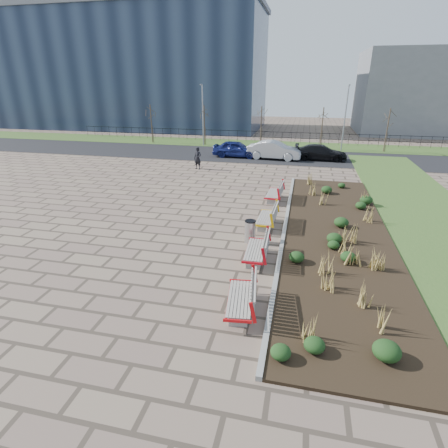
% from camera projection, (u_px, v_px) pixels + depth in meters
% --- Properties ---
extents(ground, '(120.00, 120.00, 0.00)m').
position_uv_depth(ground, '(164.00, 275.00, 12.45)').
color(ground, '#766451').
rests_on(ground, ground).
extents(planting_bed, '(4.50, 18.00, 0.10)m').
position_uv_depth(planting_bed, '(337.00, 234.00, 15.65)').
color(planting_bed, black).
rests_on(planting_bed, ground).
extents(planting_curb, '(0.16, 18.00, 0.15)m').
position_uv_depth(planting_curb, '(285.00, 229.00, 16.12)').
color(planting_curb, gray).
rests_on(planting_curb, ground).
extents(grass_verge_far, '(80.00, 5.00, 0.04)m').
position_uv_depth(grass_verge_far, '(262.00, 144.00, 37.68)').
color(grass_verge_far, '#33511E').
rests_on(grass_verge_far, ground).
extents(road, '(80.00, 7.00, 0.02)m').
position_uv_depth(road, '(254.00, 155.00, 32.27)').
color(road, black).
rests_on(road, ground).
extents(bench_a, '(1.15, 2.19, 1.00)m').
position_uv_depth(bench_a, '(240.00, 297.00, 10.32)').
color(bench_a, red).
rests_on(bench_a, ground).
extents(bench_b, '(0.95, 2.12, 1.00)m').
position_uv_depth(bench_b, '(256.00, 248.00, 13.29)').
color(bench_b, red).
rests_on(bench_b, ground).
extents(bench_c, '(0.98, 2.13, 1.00)m').
position_uv_depth(bench_c, '(266.00, 216.00, 16.42)').
color(bench_c, yellow).
rests_on(bench_c, ground).
extents(bench_d, '(1.02, 2.15, 1.00)m').
position_uv_depth(bench_d, '(274.00, 192.00, 19.97)').
color(bench_d, red).
rests_on(bench_d, ground).
extents(litter_bin, '(0.45, 0.45, 0.97)m').
position_uv_depth(litter_bin, '(250.00, 232.00, 14.80)').
color(litter_bin, '#B2B2B7').
rests_on(litter_bin, ground).
extents(pedestrian, '(0.70, 0.55, 1.69)m').
position_uv_depth(pedestrian, '(198.00, 158.00, 27.00)').
color(pedestrian, black).
rests_on(pedestrian, ground).
extents(car_blue, '(4.20, 1.71, 1.43)m').
position_uv_depth(car_blue, '(236.00, 149.00, 31.30)').
color(car_blue, navy).
rests_on(car_blue, road).
extents(car_silver, '(4.80, 2.02, 1.54)m').
position_uv_depth(car_silver, '(274.00, 150.00, 30.42)').
color(car_silver, '#9FA2A6').
rests_on(car_silver, road).
extents(car_black, '(4.46, 1.87, 1.29)m').
position_uv_depth(car_black, '(321.00, 152.00, 30.16)').
color(car_black, black).
rests_on(car_black, road).
extents(tree_a, '(1.40, 1.40, 4.00)m').
position_uv_depth(tree_a, '(151.00, 124.00, 38.03)').
color(tree_a, '#4C3D2D').
rests_on(tree_a, grass_verge_far).
extents(tree_b, '(1.40, 1.40, 4.00)m').
position_uv_depth(tree_b, '(204.00, 125.00, 36.79)').
color(tree_b, '#4C3D2D').
rests_on(tree_b, grass_verge_far).
extents(tree_c, '(1.40, 1.40, 4.00)m').
position_uv_depth(tree_c, '(261.00, 127.00, 35.56)').
color(tree_c, '#4C3D2D').
rests_on(tree_c, grass_verge_far).
extents(tree_d, '(1.40, 1.40, 4.00)m').
position_uv_depth(tree_d, '(322.00, 129.00, 34.32)').
color(tree_d, '#4C3D2D').
rests_on(tree_d, grass_verge_far).
extents(tree_e, '(1.40, 1.40, 4.00)m').
position_uv_depth(tree_e, '(387.00, 130.00, 33.08)').
color(tree_e, '#4C3D2D').
rests_on(tree_e, grass_verge_far).
extents(lamp_west, '(0.24, 0.60, 6.00)m').
position_uv_depth(lamp_west, '(203.00, 116.00, 35.96)').
color(lamp_west, gray).
rests_on(lamp_west, grass_verge_far).
extents(lamp_east, '(0.24, 0.60, 6.00)m').
position_uv_depth(lamp_east, '(345.00, 119.00, 33.07)').
color(lamp_east, gray).
rests_on(lamp_east, grass_verge_far).
extents(railing_fence, '(44.00, 0.10, 1.20)m').
position_uv_depth(railing_fence, '(264.00, 137.00, 38.79)').
color(railing_fence, black).
rests_on(railing_fence, grass_verge_far).
extents(building_glass, '(40.00, 14.00, 15.00)m').
position_uv_depth(building_glass, '(122.00, 72.00, 50.18)').
color(building_glass, '#192338').
rests_on(building_glass, ground).
extents(building_grey, '(18.00, 12.00, 10.00)m').
position_uv_depth(building_grey, '(434.00, 92.00, 44.27)').
color(building_grey, slate).
rests_on(building_grey, ground).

